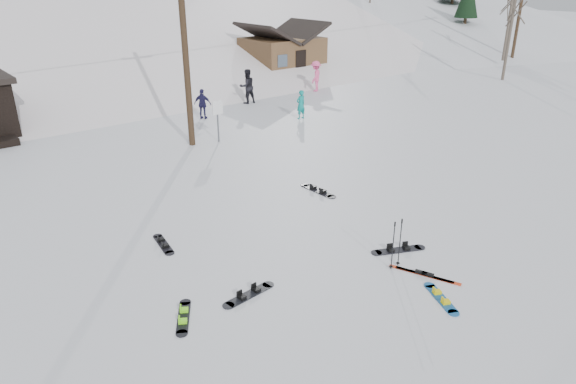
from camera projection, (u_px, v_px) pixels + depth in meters
ground at (433, 317)px, 11.12m from camera, size 200.00×200.00×0.00m
ridge_right at (295, 109)px, 73.15m from camera, size 45.66×93.98×54.59m
treeline_right at (325, 35)px, 61.96m from camera, size 20.00×60.00×10.00m
utility_pole at (184, 32)px, 20.42m from camera, size 2.00×0.26×9.00m
utility_pole_right at (521, 2)px, 41.15m from camera, size 2.00×0.26×9.00m
trail_sign at (218, 114)px, 22.09m from camera, size 0.50×0.09×1.85m
cabin at (282, 55)px, 36.35m from camera, size 5.39×4.40×3.77m
hero_snowboard at (441, 298)px, 11.71m from camera, size 0.73×1.25×0.10m
hero_skis at (424, 274)px, 12.63m from camera, size 0.74×1.70×0.09m
ski_poles at (397, 244)px, 12.73m from camera, size 0.36×0.10×1.31m
board_scatter_a at (249, 294)px, 11.84m from camera, size 1.47×0.38×0.10m
board_scatter_b at (163, 244)px, 14.05m from camera, size 0.44×1.34×0.10m
board_scatter_c at (184, 317)px, 11.07m from camera, size 0.84×1.17×0.09m
board_scatter_d at (398, 250)px, 13.75m from camera, size 1.42×0.83×0.11m
board_scatter_f at (318, 190)px, 17.49m from camera, size 0.34×1.61×0.11m
skier_teal at (301, 105)px, 25.94m from camera, size 0.54×0.36×1.46m
skier_dark at (247, 86)px, 28.98m from camera, size 1.01×0.83×1.92m
skier_pink at (316, 76)px, 31.99m from camera, size 1.38×1.25×1.86m
skier_navy at (203, 104)px, 25.91m from camera, size 0.86×0.92×1.52m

